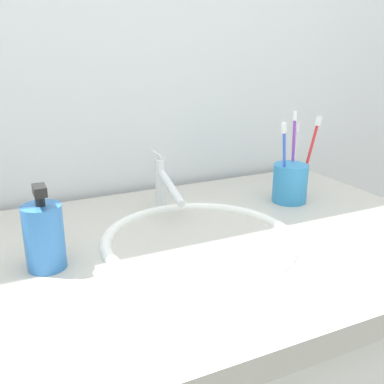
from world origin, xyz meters
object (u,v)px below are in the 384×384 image
at_px(toothbrush_white, 294,155).
at_px(soap_dispenser, 44,236).
at_px(toothbrush_purple, 293,149).
at_px(toothbrush_red, 310,152).
at_px(toothbrush_blue, 284,158).
at_px(faucet, 164,184).
at_px(toothbrush_cup, 290,183).

bearing_deg(toothbrush_white, soap_dispenser, -168.38).
bearing_deg(toothbrush_purple, toothbrush_red, -47.04).
height_order(toothbrush_purple, toothbrush_blue, toothbrush_purple).
distance_m(faucet, toothbrush_blue, 0.29).
bearing_deg(toothbrush_cup, toothbrush_white, 44.28).
bearing_deg(toothbrush_purple, toothbrush_cup, -131.20).
distance_m(toothbrush_purple, toothbrush_blue, 0.07).
distance_m(toothbrush_cup, toothbrush_white, 0.07).
bearing_deg(toothbrush_red, toothbrush_purple, 132.96).
bearing_deg(toothbrush_purple, soap_dispenser, -168.26).
distance_m(faucet, toothbrush_cup, 0.31).
distance_m(faucet, toothbrush_white, 0.34).
height_order(toothbrush_cup, toothbrush_purple, toothbrush_purple).
bearing_deg(toothbrush_blue, faucet, 162.60).
bearing_deg(toothbrush_purple, toothbrush_white, -5.57).
relative_size(toothbrush_cup, toothbrush_red, 0.46).
relative_size(toothbrush_purple, soap_dispenser, 1.37).
height_order(toothbrush_purple, toothbrush_red, toothbrush_purple).
bearing_deg(soap_dispenser, toothbrush_blue, 8.83).
bearing_deg(soap_dispenser, toothbrush_cup, 9.39).
xyz_separation_m(toothbrush_cup, toothbrush_purple, (0.03, 0.03, 0.08)).
relative_size(toothbrush_cup, toothbrush_blue, 0.48).
bearing_deg(toothbrush_blue, toothbrush_purple, 35.67).
bearing_deg(toothbrush_cup, faucet, 166.18).
xyz_separation_m(faucet, soap_dispenser, (-0.29, -0.17, -0.00)).
relative_size(toothbrush_red, toothbrush_blue, 1.03).
distance_m(toothbrush_cup, toothbrush_red, 0.09).
bearing_deg(faucet, soap_dispenser, -149.26).
xyz_separation_m(toothbrush_purple, soap_dispenser, (-0.61, -0.13, -0.06)).
bearing_deg(faucet, toothbrush_red, -11.65).
bearing_deg(toothbrush_red, toothbrush_white, 128.74).
bearing_deg(faucet, toothbrush_blue, -17.40).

